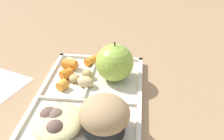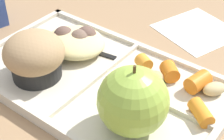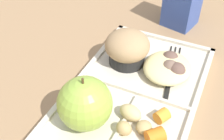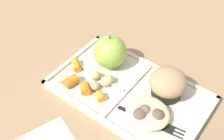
% 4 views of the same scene
% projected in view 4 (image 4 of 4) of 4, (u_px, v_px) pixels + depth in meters
% --- Properties ---
extents(ground, '(6.00, 6.00, 0.00)m').
position_uv_depth(ground, '(129.00, 94.00, 0.71)').
color(ground, '#997551').
extents(lunch_tray, '(0.37, 0.22, 0.02)m').
position_uv_depth(lunch_tray, '(129.00, 92.00, 0.71)').
color(lunch_tray, beige).
rests_on(lunch_tray, ground).
extents(green_apple, '(0.09, 0.09, 0.10)m').
position_uv_depth(green_apple, '(110.00, 52.00, 0.74)').
color(green_apple, '#93B742').
rests_on(green_apple, lunch_tray).
extents(bran_muffin, '(0.09, 0.09, 0.07)m').
position_uv_depth(bran_muffin, '(168.00, 84.00, 0.67)').
color(bran_muffin, black).
rests_on(bran_muffin, lunch_tray).
extents(carrot_slice_near_corner, '(0.03, 0.03, 0.02)m').
position_uv_depth(carrot_slice_near_corner, '(100.00, 97.00, 0.68)').
color(carrot_slice_near_corner, orange).
rests_on(carrot_slice_near_corner, lunch_tray).
extents(carrot_slice_diagonal, '(0.04, 0.04, 0.02)m').
position_uv_depth(carrot_slice_diagonal, '(85.00, 89.00, 0.69)').
color(carrot_slice_diagonal, orange).
rests_on(carrot_slice_diagonal, lunch_tray).
extents(carrot_slice_tilted, '(0.03, 0.04, 0.02)m').
position_uv_depth(carrot_slice_tilted, '(71.00, 81.00, 0.71)').
color(carrot_slice_tilted, orange).
rests_on(carrot_slice_tilted, lunch_tray).
extents(carrot_slice_back, '(0.04, 0.04, 0.02)m').
position_uv_depth(carrot_slice_back, '(76.00, 65.00, 0.75)').
color(carrot_slice_back, orange).
rests_on(carrot_slice_back, lunch_tray).
extents(potato_chunk_small, '(0.03, 0.04, 0.02)m').
position_uv_depth(potato_chunk_small, '(107.00, 81.00, 0.71)').
color(potato_chunk_small, tan).
rests_on(potato_chunk_small, lunch_tray).
extents(potato_chunk_large, '(0.03, 0.03, 0.02)m').
position_uv_depth(potato_chunk_large, '(95.00, 86.00, 0.70)').
color(potato_chunk_large, tan).
rests_on(potato_chunk_large, lunch_tray).
extents(potato_chunk_golden, '(0.04, 0.04, 0.02)m').
position_uv_depth(potato_chunk_golden, '(63.00, 79.00, 0.72)').
color(potato_chunk_golden, tan).
rests_on(potato_chunk_golden, lunch_tray).
extents(potato_chunk_browned, '(0.03, 0.03, 0.02)m').
position_uv_depth(potato_chunk_browned, '(96.00, 76.00, 0.72)').
color(potato_chunk_browned, tan).
rests_on(potato_chunk_browned, lunch_tray).
extents(egg_noodle_pile, '(0.10, 0.09, 0.03)m').
position_uv_depth(egg_noodle_pile, '(148.00, 113.00, 0.64)').
color(egg_noodle_pile, beige).
rests_on(egg_noodle_pile, lunch_tray).
extents(meatball_center, '(0.03, 0.03, 0.03)m').
position_uv_depth(meatball_center, '(157.00, 116.00, 0.63)').
color(meatball_center, brown).
rests_on(meatball_center, lunch_tray).
extents(meatball_back, '(0.04, 0.04, 0.04)m').
position_uv_depth(meatball_back, '(144.00, 112.00, 0.64)').
color(meatball_back, '#755B4C').
rests_on(meatball_back, lunch_tray).
extents(meatball_side, '(0.03, 0.03, 0.03)m').
position_uv_depth(meatball_side, '(150.00, 110.00, 0.65)').
color(meatball_side, '#755B4C').
rests_on(meatball_side, lunch_tray).
extents(meatball_front, '(0.04, 0.04, 0.04)m').
position_uv_depth(meatball_front, '(140.00, 116.00, 0.63)').
color(meatball_front, brown).
rests_on(meatball_front, lunch_tray).
extents(plastic_fork, '(0.16, 0.04, 0.00)m').
position_uv_depth(plastic_fork, '(155.00, 123.00, 0.64)').
color(plastic_fork, black).
rests_on(plastic_fork, lunch_tray).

